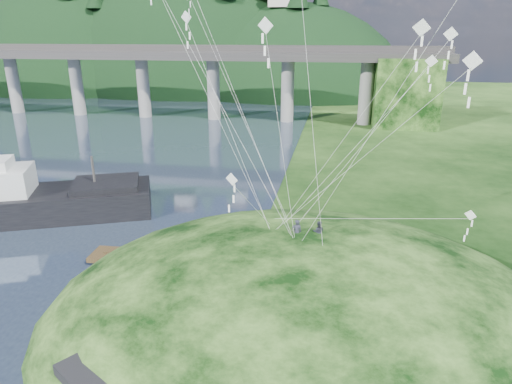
# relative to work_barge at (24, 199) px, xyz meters

# --- Properties ---
(ground) EXTENTS (320.00, 320.00, 0.00)m
(ground) POSITION_rel_work_barge_xyz_m (20.57, -13.72, -2.04)
(ground) COLOR black
(ground) RESTS_ON ground
(grass_hill) EXTENTS (36.00, 32.00, 13.00)m
(grass_hill) POSITION_rel_work_barge_xyz_m (28.57, -11.72, -3.54)
(grass_hill) COLOR black
(grass_hill) RESTS_ON ground
(bridge) EXTENTS (160.00, 11.00, 15.00)m
(bridge) POSITION_rel_work_barge_xyz_m (-5.88, 56.35, 7.66)
(bridge) COLOR #2D2B2B
(bridge) RESTS_ON ground
(far_ridge) EXTENTS (153.00, 70.00, 94.50)m
(far_ridge) POSITION_rel_work_barge_xyz_m (-23.01, 108.45, -9.48)
(far_ridge) COLOR black
(far_ridge) RESTS_ON ground
(work_barge) EXTENTS (23.96, 14.74, 8.15)m
(work_barge) POSITION_rel_work_barge_xyz_m (0.00, 0.00, 0.00)
(work_barge) COLOR black
(work_barge) RESTS_ON ground
(wooden_dock) EXTENTS (15.28, 3.05, 1.08)m
(wooden_dock) POSITION_rel_work_barge_xyz_m (18.49, -6.49, -1.57)
(wooden_dock) COLOR #342515
(wooden_dock) RESTS_ON ground
(kite_flyers) EXTENTS (2.19, 0.95, 1.84)m
(kite_flyers) POSITION_rel_work_barge_xyz_m (28.44, -9.20, 3.70)
(kite_flyers) COLOR #292A36
(kite_flyers) RESTS_ON ground
(kite_swarm) EXTENTS (19.69, 15.87, 20.76)m
(kite_swarm) POSITION_rel_work_barge_xyz_m (27.66, -9.95, 16.24)
(kite_swarm) COLOR white
(kite_swarm) RESTS_ON ground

